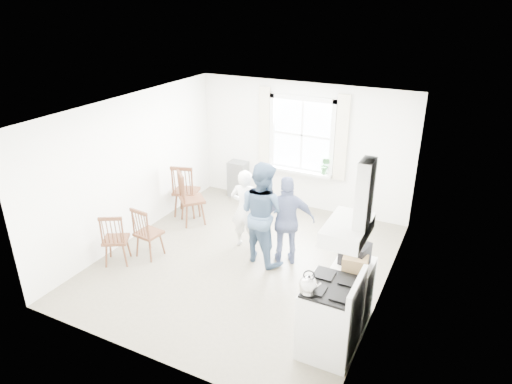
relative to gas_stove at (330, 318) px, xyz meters
name	(u,v)px	position (x,y,z in m)	size (l,w,h in m)	color
room_shell	(244,191)	(-1.91, 1.35, 0.82)	(4.62, 5.12, 2.64)	#776F5B
window_assembly	(301,140)	(-1.91, 3.80, 0.98)	(1.88, 0.24, 1.70)	white
range_hood	(353,218)	(0.16, 0.00, 1.42)	(0.45, 0.76, 0.94)	white
shelf_unit	(238,179)	(-3.31, 3.68, -0.08)	(0.40, 0.30, 0.80)	slate
gas_stove	(330,318)	(0.00, 0.00, 0.00)	(0.68, 0.76, 1.12)	white
kettle	(308,285)	(-0.22, -0.26, 0.57)	(0.22, 0.22, 0.31)	silver
low_cabinet	(351,291)	(0.07, 0.70, -0.03)	(0.50, 0.55, 0.90)	white
stereo_stack	(355,254)	(0.07, 0.68, 0.57)	(0.39, 0.36, 0.30)	black
cardboard_box	(355,264)	(0.12, 0.52, 0.52)	(0.31, 0.22, 0.20)	#99794A
windsor_chair_a	(184,186)	(-3.78, 2.31, 0.19)	(0.57, 0.56, 1.10)	#4A2817
windsor_chair_b	(143,228)	(-3.47, 0.70, 0.08)	(0.44, 0.43, 0.93)	#4A2817
windsor_chair_c	(113,235)	(-3.76, 0.30, 0.08)	(0.53, 0.53, 0.93)	#4A2817
person_left	(245,209)	(-2.14, 1.81, 0.24)	(0.53, 0.53, 1.45)	white
person_mid	(263,213)	(-1.68, 1.54, 0.39)	(0.85, 0.85, 1.75)	#415A7A
person_right	(287,221)	(-1.29, 1.65, 0.28)	(0.90, 0.90, 1.53)	navy
potted_plant	(325,166)	(-1.36, 3.71, 0.54)	(0.20, 0.20, 0.36)	#2F6A32
windsor_chair_d	(186,192)	(-3.57, 2.08, 0.17)	(0.63, 0.63, 1.08)	#4A2817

